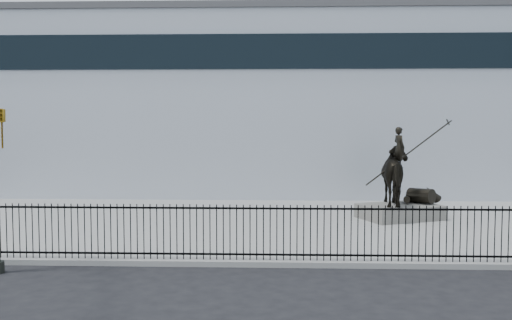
{
  "coord_description": "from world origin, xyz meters",
  "views": [
    {
      "loc": [
        0.23,
        -14.61,
        3.96
      ],
      "look_at": [
        -0.59,
        6.0,
        2.52
      ],
      "focal_mm": 42.0,
      "sensor_mm": 36.0,
      "label": 1
    }
  ],
  "objects": [
    {
      "name": "ground",
      "position": [
        0.0,
        0.0,
        0.0
      ],
      "size": [
        120.0,
        120.0,
        0.0
      ],
      "primitive_type": "plane",
      "color": "black",
      "rests_on": "ground"
    },
    {
      "name": "plaza",
      "position": [
        0.0,
        7.0,
        0.07
      ],
      "size": [
        30.0,
        12.0,
        0.15
      ],
      "primitive_type": "cube",
      "color": "gray",
      "rests_on": "ground"
    },
    {
      "name": "building",
      "position": [
        0.0,
        20.0,
        4.5
      ],
      "size": [
        44.0,
        14.0,
        9.0
      ],
      "primitive_type": "cube",
      "color": "silver",
      "rests_on": "ground"
    },
    {
      "name": "picket_fence",
      "position": [
        0.0,
        1.25,
        0.9
      ],
      "size": [
        22.1,
        0.1,
        1.5
      ],
      "color": "black",
      "rests_on": "plaza"
    },
    {
      "name": "equestrian_statue",
      "position": [
        4.85,
        8.09,
        1.81
      ],
      "size": [
        3.38,
        2.84,
        3.1
      ],
      "rotation": [
        0.0,
        0.0,
        0.41
      ],
      "color": "black",
      "rests_on": "statue_plinth"
    },
    {
      "name": "statue_plinth",
      "position": [
        4.8,
        8.07,
        0.42
      ],
      "size": [
        3.4,
        2.93,
        0.54
      ],
      "primitive_type": "cube",
      "rotation": [
        0.0,
        0.0,
        0.41
      ],
      "color": "#5A5853",
      "rests_on": "plaza"
    }
  ]
}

